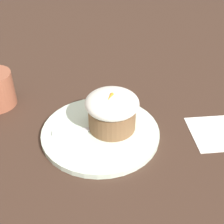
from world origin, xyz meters
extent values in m
plane|color=#3D281E|center=(0.00, 0.00, 0.00)|extent=(4.00, 4.00, 0.00)
cylinder|color=silver|center=(0.00, 0.00, 0.01)|extent=(0.24, 0.24, 0.01)
cylinder|color=brown|center=(-0.02, 0.02, 0.04)|extent=(0.10, 0.10, 0.05)
ellipsoid|color=white|center=(-0.02, 0.02, 0.07)|extent=(0.11, 0.11, 0.04)
cone|color=orange|center=(-0.01, 0.02, 0.09)|extent=(0.02, 0.01, 0.01)
sphere|color=green|center=(-0.02, 0.02, 0.09)|extent=(0.01, 0.01, 0.01)
cube|color=silver|center=(0.02, -0.05, 0.01)|extent=(0.06, 0.08, 0.00)
ellipsoid|color=silver|center=(-0.01, 0.00, 0.01)|extent=(0.05, 0.05, 0.01)
cube|color=white|center=(-0.10, 0.21, 0.00)|extent=(0.14, 0.14, 0.00)
camera|label=1|loc=(0.44, 0.21, 0.42)|focal=50.00mm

